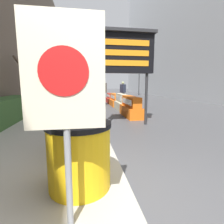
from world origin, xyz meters
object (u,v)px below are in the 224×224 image
jersey_barrier_red_striped (110,99)px  traffic_cone_far (119,101)px  pedestrian_worker (123,90)px  pedestrian_passerby (103,90)px  traffic_cone_mid (124,106)px  warning_sign (65,86)px  traffic_cone_near (140,108)px  jersey_barrier_orange_near (115,100)px  barrel_drum_middle (80,132)px  message_board (126,54)px  jersey_barrier_orange_far (131,108)px  barrel_drum_foreground (79,155)px  jersey_barrier_cream (121,103)px  traffic_light_far_side (139,73)px  traffic_light_near_curb (92,74)px

jersey_barrier_red_striped → traffic_cone_far: (0.27, -2.24, -0.00)m
pedestrian_worker → pedestrian_passerby: (-1.80, -1.59, 0.07)m
traffic_cone_mid → pedestrian_passerby: size_ratio=0.36×
warning_sign → traffic_cone_near: warning_sign is taller
pedestrian_passerby → jersey_barrier_orange_near: bearing=135.1°
barrel_drum_middle → message_board: 3.72m
traffic_cone_far → jersey_barrier_orange_far: bearing=-93.9°
message_board → jersey_barrier_red_striped: 8.23m
jersey_barrier_red_striped → pedestrian_worker: pedestrian_worker is taller
traffic_cone_near → traffic_cone_far: size_ratio=1.11×
jersey_barrier_orange_near → pedestrian_passerby: (-0.78, 0.37, 0.71)m
barrel_drum_foreground → traffic_cone_near: bearing=64.6°
warning_sign → jersey_barrier_cream: size_ratio=1.12×
barrel_drum_foreground → pedestrian_worker: bearing=74.5°
jersey_barrier_cream → traffic_cone_far: bearing=81.9°
jersey_barrier_cream → barrel_drum_middle: bearing=-108.8°
barrel_drum_middle → traffic_cone_near: bearing=59.6°
traffic_cone_near → pedestrian_worker: (0.53, 5.97, 0.63)m
jersey_barrier_red_striped → barrel_drum_foreground: bearing=-100.7°
traffic_light_far_side → barrel_drum_foreground: bearing=-110.0°
jersey_barrier_cream → jersey_barrier_orange_near: jersey_barrier_cream is taller
message_board → jersey_barrier_cream: (0.67, 3.78, -2.09)m
warning_sign → jersey_barrier_cream: bearing=74.5°
jersey_barrier_cream → pedestrian_passerby: bearing=107.8°
barrel_drum_foreground → message_board: bearing=68.1°
jersey_barrier_orange_near → traffic_cone_mid: bearing=-90.6°
warning_sign → traffic_cone_near: 7.03m
jersey_barrier_red_striped → traffic_cone_near: (0.48, -6.07, 0.03)m
jersey_barrier_orange_far → jersey_barrier_red_striped: jersey_barrier_orange_far is taller
traffic_cone_far → pedestrian_passerby: bearing=152.4°
barrel_drum_foreground → traffic_cone_mid: 7.10m
jersey_barrier_orange_far → jersey_barrier_red_striped: bearing=90.0°
pedestrian_worker → barrel_drum_middle: bearing=-43.9°
message_board → traffic_light_near_curb: size_ratio=0.90×
warning_sign → message_board: (1.63, 4.53, 1.05)m
barrel_drum_middle → traffic_cone_far: (2.50, 8.44, -0.23)m
jersey_barrier_cream → traffic_cone_mid: jersey_barrier_cream is taller
pedestrian_passerby → traffic_light_near_curb: bearing=-106.2°
traffic_cone_far → jersey_barrier_red_striped: bearing=96.9°
jersey_barrier_orange_near → jersey_barrier_red_striped: jersey_barrier_orange_near is taller
traffic_cone_near → traffic_light_near_curb: 11.86m
barrel_drum_middle → message_board: bearing=60.6°
jersey_barrier_red_striped → jersey_barrier_orange_near: bearing=-90.0°
jersey_barrier_red_striped → pedestrian_passerby: bearing=-114.9°
barrel_drum_foreground → traffic_cone_far: barrel_drum_foreground is taller
traffic_cone_far → pedestrian_passerby: 1.40m
traffic_cone_near → traffic_light_far_side: size_ratio=0.18×
traffic_light_far_side → traffic_cone_far: bearing=-114.1°
traffic_light_far_side → pedestrian_passerby: size_ratio=2.27×
jersey_barrier_orange_far → jersey_barrier_red_striped: 6.23m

